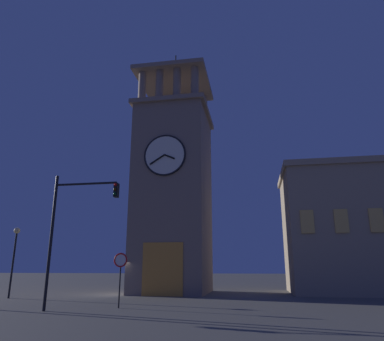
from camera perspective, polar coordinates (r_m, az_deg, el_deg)
name	(u,v)px	position (r m, az deg, el deg)	size (l,w,h in m)	color
ground_plane	(116,295)	(30.33, -12.05, -18.94)	(200.00, 200.00, 0.00)	#56544F
clocktower	(174,192)	(32.44, -2.93, -3.46)	(6.67, 7.65, 22.90)	gray
traffic_signal_near	(71,220)	(20.00, -18.84, -7.47)	(3.67, 0.41, 6.98)	black
street_lamp	(15,248)	(29.60, -26.54, -11.06)	(0.44, 0.44, 4.96)	black
no_horn_sign	(120,264)	(20.66, -11.40, -14.55)	(0.78, 0.14, 2.90)	black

